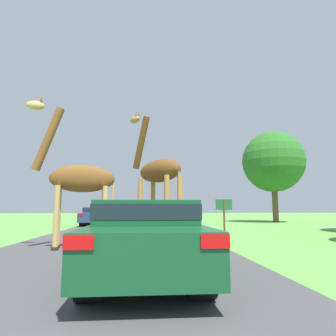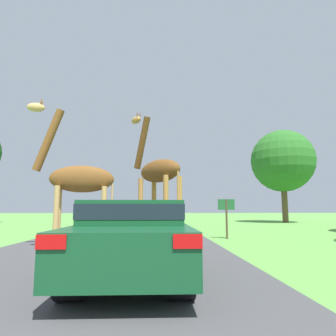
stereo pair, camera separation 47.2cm
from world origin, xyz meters
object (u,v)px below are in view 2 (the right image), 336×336
(giraffe_companion, at_px, (78,180))
(car_queue_left, at_px, (155,216))
(car_queue_right, at_px, (105,215))
(tree_centre_back, at_px, (283,161))
(car_lead_maroon, at_px, (134,236))
(giraffe_near_road, at_px, (158,175))
(sign_post, at_px, (226,211))

(giraffe_companion, xyz_separation_m, car_queue_left, (2.51, 8.34, -1.42))
(car_queue_right, xyz_separation_m, car_queue_left, (3.80, -4.86, 0.05))
(tree_centre_back, bearing_deg, car_lead_maroon, -119.93)
(giraffe_near_road, bearing_deg, tree_centre_back, 14.32)
(giraffe_companion, height_order, car_queue_left, giraffe_companion)
(giraffe_near_road, relative_size, tree_centre_back, 0.63)
(giraffe_companion, bearing_deg, car_queue_right, -4.37)
(car_queue_right, relative_size, sign_post, 2.74)
(car_queue_left, distance_m, sign_post, 6.44)
(giraffe_companion, bearing_deg, car_lead_maroon, -162.93)
(sign_post, bearing_deg, car_queue_left, 118.15)
(car_queue_left, distance_m, tree_centre_back, 14.75)
(car_lead_maroon, relative_size, tree_centre_back, 0.52)
(tree_centre_back, distance_m, sign_post, 16.61)
(car_lead_maroon, distance_m, car_queue_right, 17.78)
(car_lead_maroon, relative_size, sign_post, 2.62)
(giraffe_companion, distance_m, car_lead_maroon, 4.98)
(car_lead_maroon, bearing_deg, tree_centre_back, 60.07)
(giraffe_companion, distance_m, tree_centre_back, 21.73)
(car_queue_right, bearing_deg, giraffe_companion, -84.42)
(giraffe_companion, bearing_deg, giraffe_near_road, -77.89)
(giraffe_near_road, height_order, car_lead_maroon, giraffe_near_road)
(car_queue_left, xyz_separation_m, tree_centre_back, (11.48, 7.96, 4.71))
(car_queue_left, xyz_separation_m, sign_post, (3.03, -5.67, 0.37))
(car_lead_maroon, xyz_separation_m, car_queue_left, (0.34, 12.58, 0.02))
(car_queue_left, height_order, sign_post, sign_post)
(tree_centre_back, xyz_separation_m, sign_post, (-8.45, -13.63, -4.34))
(giraffe_near_road, distance_m, car_queue_left, 7.47)
(giraffe_near_road, relative_size, car_lead_maroon, 1.21)
(giraffe_near_road, height_order, giraffe_companion, giraffe_near_road)
(giraffe_companion, relative_size, sign_post, 2.97)
(car_queue_left, bearing_deg, car_queue_right, 127.99)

